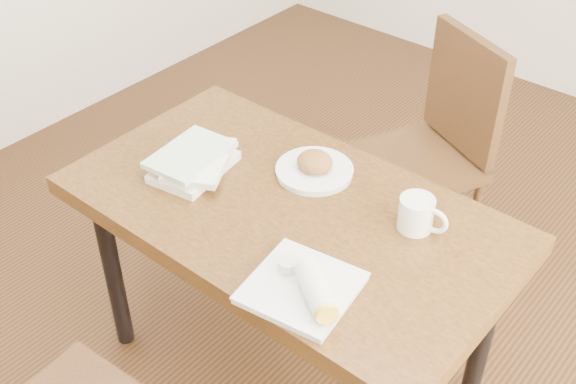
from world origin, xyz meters
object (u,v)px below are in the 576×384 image
Objects in this scene: plate_scone at (314,167)px; plate_burrito at (306,288)px; coffee_mug at (418,213)px; book_stack at (195,162)px; chair_far at (435,141)px; table at (288,228)px.

plate_scone is 0.81× the size of plate_burrito.
coffee_mug is at bearing -2.87° from plate_scone.
coffee_mug is at bearing 79.73° from plate_burrito.
coffee_mug is 0.48× the size of book_stack.
chair_far is 1.15m from plate_burrito.
book_stack is (-0.35, -0.90, 0.24)m from chair_far.
plate_scone is at bearing 177.13° from coffee_mug.
plate_scone is 0.79× the size of book_stack.
book_stack is (-0.67, -0.20, -0.02)m from coffee_mug.
plate_scone is at bearing 102.45° from table.
table is 5.48× the size of plate_scone.
plate_burrito is at bearing -77.19° from chair_far.
table is 4.44× the size of plate_burrito.
plate_burrito reaches higher than book_stack.
table is 1.37× the size of chair_far.
table is 0.38m from plate_burrito.
coffee_mug reaches higher than table.
plate_scone is at bearing 37.25° from book_stack.
coffee_mug is (0.37, -0.02, 0.03)m from plate_scone.
coffee_mug is at bearing 16.95° from book_stack.
chair_far is 0.81m from coffee_mug.
table is 8.97× the size of coffee_mug.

